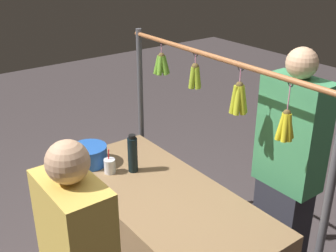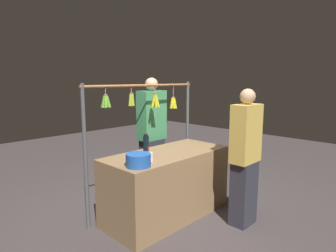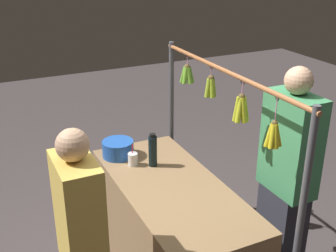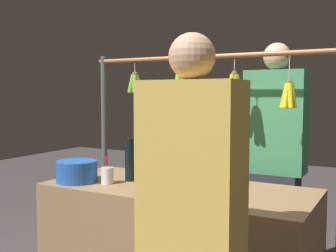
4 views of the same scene
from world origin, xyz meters
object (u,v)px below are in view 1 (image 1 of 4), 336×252
Objects in this scene: blue_bucket at (89,155)px; vendor_person at (286,179)px; water_bottle at (133,154)px; drink_cup at (110,166)px.

vendor_person is (-1.02, -0.90, -0.03)m from blue_bucket.
water_bottle is at bearing -144.56° from blue_bucket.
drink_cup is at bearing -165.34° from blue_bucket.
blue_bucket is 1.36m from vendor_person.
drink_cup is 0.10× the size of vendor_person.
vendor_person is at bearing -138.50° from blue_bucket.
water_bottle is 0.34m from blue_bucket.
blue_bucket is at bearing 14.66° from drink_cup.
water_bottle is at bearing 43.50° from vendor_person.
vendor_person is at bearing -136.50° from water_bottle.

